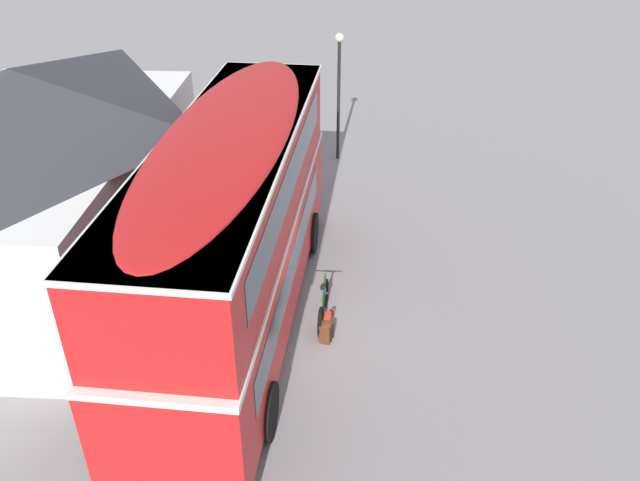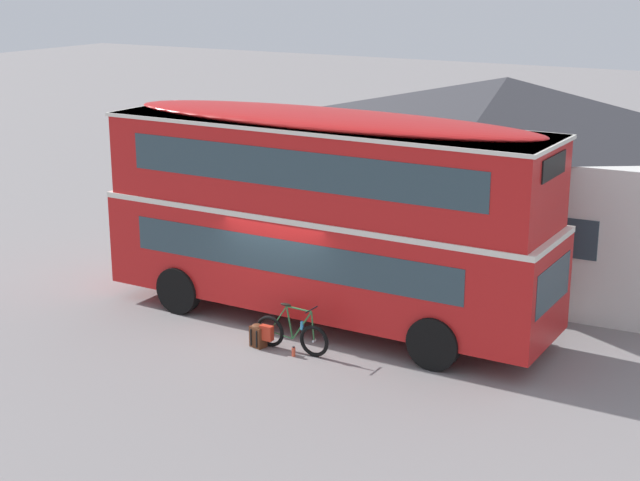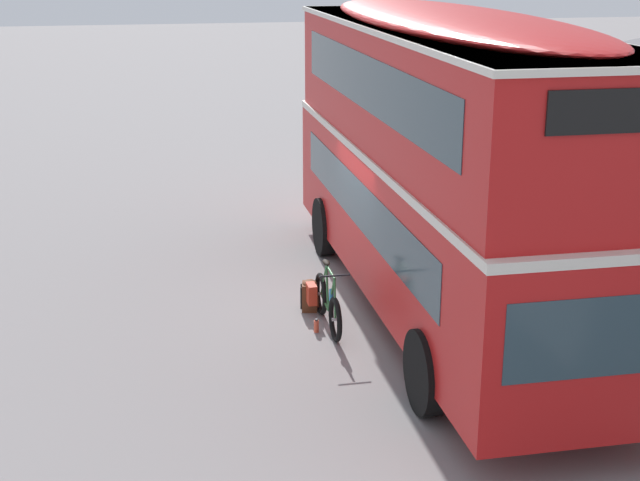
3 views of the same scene
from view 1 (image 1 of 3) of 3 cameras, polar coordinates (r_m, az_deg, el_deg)
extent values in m
plane|color=gray|center=(14.45, -3.10, -8.71)|extent=(120.00, 120.00, 0.00)
cylinder|color=black|center=(17.55, -8.53, 1.13)|extent=(1.10, 0.29, 1.10)
cylinder|color=black|center=(17.12, -0.80, 0.68)|extent=(1.10, 0.29, 1.10)
cylinder|color=black|center=(12.73, -15.65, -13.51)|extent=(1.10, 0.29, 1.10)
cylinder|color=black|center=(12.13, -4.77, -14.88)|extent=(1.10, 0.29, 1.10)
cube|color=red|center=(14.14, -7.27, -2.27)|extent=(10.35, 2.55, 2.10)
cube|color=white|center=(13.57, -7.58, 1.53)|extent=(10.37, 2.58, 0.12)
cube|color=red|center=(13.12, -7.87, 5.24)|extent=(10.04, 2.50, 1.90)
ellipsoid|color=red|center=(12.70, -8.21, 9.41)|extent=(9.84, 2.45, 0.36)
cube|color=#2D424C|center=(18.44, -3.76, 7.24)|extent=(0.07, 2.05, 0.90)
cube|color=black|center=(17.49, -4.10, 14.04)|extent=(0.07, 1.38, 0.44)
cube|color=#2D424C|center=(13.59, -2.45, -2.03)|extent=(8.07, 0.08, 0.76)
cube|color=#2D424C|center=(12.82, -2.62, 5.62)|extent=(8.48, 0.09, 0.80)
cube|color=#2D424C|center=(14.15, -12.43, -1.35)|extent=(8.07, 0.08, 0.76)
cube|color=#2D424C|center=(13.40, -13.00, 6.00)|extent=(8.48, 0.09, 0.80)
cube|color=white|center=(12.75, -8.17, 8.91)|extent=(10.15, 2.58, 0.08)
torus|color=black|center=(15.20, 0.51, -4.70)|extent=(0.68, 0.08, 0.68)
torus|color=black|center=(14.35, 0.04, -7.23)|extent=(0.68, 0.08, 0.68)
cylinder|color=#B2B2B7|center=(15.20, 0.51, -4.70)|extent=(0.05, 0.10, 0.05)
cylinder|color=#B2B2B7|center=(14.35, 0.04, -7.23)|extent=(0.05, 0.10, 0.05)
cylinder|color=#2D6B38|center=(14.80, 0.39, -4.48)|extent=(0.49, 0.04, 0.70)
cylinder|color=#2D6B38|center=(14.54, 0.37, -3.53)|extent=(0.60, 0.04, 0.05)
cylinder|color=#2D6B38|center=(14.56, 0.26, -5.15)|extent=(0.18, 0.04, 0.70)
cylinder|color=#2D6B38|center=(14.58, 0.17, -6.64)|extent=(0.56, 0.03, 0.09)
cylinder|color=#2D6B38|center=(14.32, 0.14, -5.71)|extent=(0.44, 0.03, 0.65)
cylinder|color=#2D6B38|center=(15.00, 0.50, -3.81)|extent=(0.09, 0.03, 0.62)
cylinder|color=black|center=(14.77, 0.49, -2.74)|extent=(0.03, 0.46, 0.03)
ellipsoid|color=black|center=(14.26, 0.23, -4.14)|extent=(0.26, 0.10, 0.06)
cube|color=red|center=(14.34, 0.69, -7.16)|extent=(0.28, 0.14, 0.32)
cylinder|color=#338CBF|center=(14.80, 0.39, -4.48)|extent=(0.07, 0.07, 0.18)
cube|color=#592D19|center=(14.25, 0.56, -8.13)|extent=(0.35, 0.30, 0.46)
ellipsoid|color=#592D19|center=(14.10, 0.56, -7.42)|extent=(0.33, 0.28, 0.10)
cube|color=#3E2011|center=(14.32, 0.04, -8.23)|extent=(0.22, 0.08, 0.16)
cylinder|color=black|center=(14.16, 0.95, -8.44)|extent=(0.04, 0.04, 0.37)
cylinder|color=black|center=(14.28, 1.16, -8.03)|extent=(0.04, 0.04, 0.37)
cylinder|color=#D84C33|center=(15.04, 1.18, -6.32)|extent=(0.08, 0.08, 0.19)
cylinder|color=black|center=(14.98, 1.18, -5.99)|extent=(0.05, 0.05, 0.03)
cube|color=silver|center=(17.65, -23.59, 3.43)|extent=(10.34, 6.33, 3.57)
pyramid|color=#38383D|center=(16.72, -25.44, 11.13)|extent=(10.76, 6.76, 1.52)
cube|color=#3D2319|center=(16.92, -14.21, 1.18)|extent=(1.10, 0.10, 2.10)
cube|color=#2D424C|center=(14.43, -17.28, -0.71)|extent=(1.10, 0.10, 0.90)
cube|color=#2D424C|center=(18.66, -12.54, 7.49)|extent=(1.10, 0.10, 0.90)
cylinder|color=black|center=(22.04, 1.66, 12.14)|extent=(0.11, 0.11, 4.06)
sphere|color=#F2E5BF|center=(21.43, 1.75, 17.58)|extent=(0.28, 0.28, 0.28)
camera|label=2|loc=(26.31, 43.80, 20.23)|focal=54.54mm
camera|label=3|loc=(24.87, 10.53, 22.42)|focal=51.43mm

